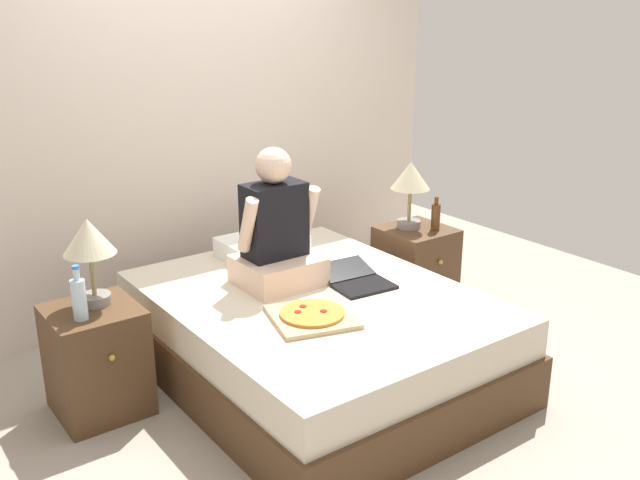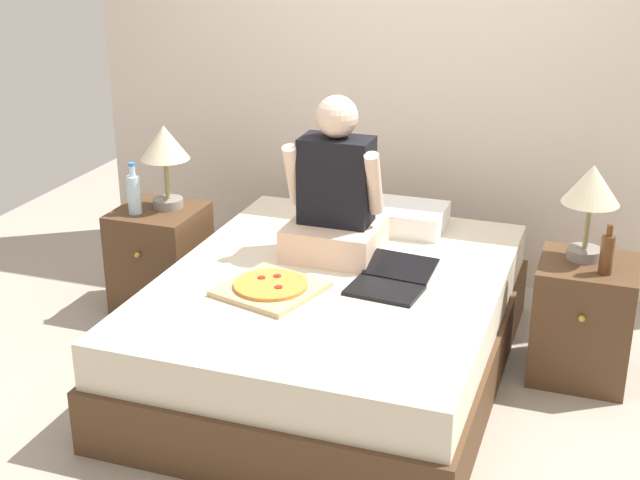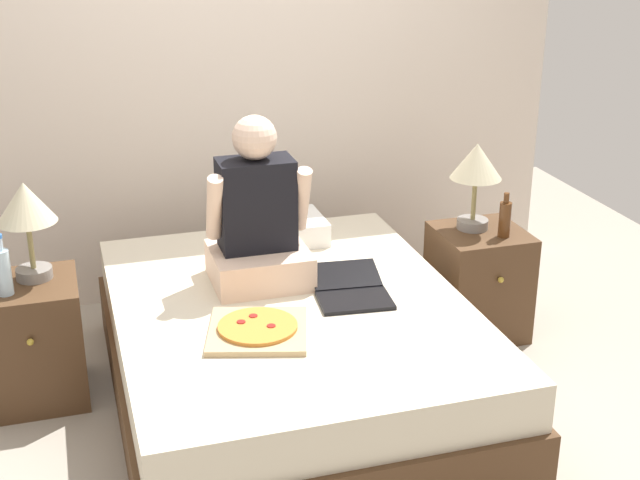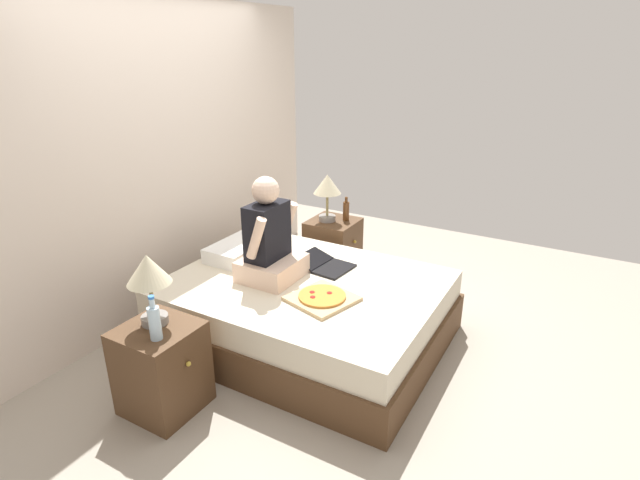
% 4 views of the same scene
% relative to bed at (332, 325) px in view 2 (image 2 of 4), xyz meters
% --- Properties ---
extents(ground_plane, '(5.86, 5.86, 0.00)m').
position_rel_bed_xyz_m(ground_plane, '(0.00, 0.00, -0.25)').
color(ground_plane, '#9E9384').
extents(wall_back, '(3.86, 0.12, 2.50)m').
position_rel_bed_xyz_m(wall_back, '(0.00, 1.36, 1.00)').
color(wall_back, beige).
rests_on(wall_back, ground).
extents(bed, '(1.56, 2.00, 0.50)m').
position_rel_bed_xyz_m(bed, '(0.00, 0.00, 0.00)').
color(bed, '#4C331E').
rests_on(bed, ground).
extents(nightstand_left, '(0.44, 0.47, 0.57)m').
position_rel_bed_xyz_m(nightstand_left, '(-1.11, 0.37, 0.04)').
color(nightstand_left, '#4C331E').
rests_on(nightstand_left, ground).
extents(lamp_on_left_nightstand, '(0.26, 0.26, 0.45)m').
position_rel_bed_xyz_m(lamp_on_left_nightstand, '(-1.07, 0.42, 0.65)').
color(lamp_on_left_nightstand, gray).
rests_on(lamp_on_left_nightstand, nightstand_left).
extents(water_bottle, '(0.07, 0.07, 0.28)m').
position_rel_bed_xyz_m(water_bottle, '(-1.19, 0.28, 0.44)').
color(water_bottle, silver).
rests_on(water_bottle, nightstand_left).
extents(nightstand_right, '(0.44, 0.47, 0.57)m').
position_rel_bed_xyz_m(nightstand_right, '(1.11, 0.37, 0.04)').
color(nightstand_right, '#4C331E').
rests_on(nightstand_right, ground).
extents(lamp_on_right_nightstand, '(0.26, 0.26, 0.45)m').
position_rel_bed_xyz_m(lamp_on_right_nightstand, '(1.08, 0.42, 0.65)').
color(lamp_on_right_nightstand, gray).
rests_on(lamp_on_right_nightstand, nightstand_right).
extents(beer_bottle, '(0.06, 0.06, 0.23)m').
position_rel_bed_xyz_m(beer_bottle, '(1.18, 0.27, 0.42)').
color(beer_bottle, '#512D14').
rests_on(beer_bottle, nightstand_right).
extents(pillow, '(0.52, 0.34, 0.12)m').
position_rel_bed_xyz_m(pillow, '(0.11, 0.72, 0.31)').
color(pillow, white).
rests_on(pillow, bed).
extents(person_seated, '(0.47, 0.40, 0.78)m').
position_rel_bed_xyz_m(person_seated, '(-0.08, 0.27, 0.54)').
color(person_seated, beige).
rests_on(person_seated, bed).
extents(laptop, '(0.36, 0.44, 0.07)m').
position_rel_bed_xyz_m(laptop, '(0.28, -0.02, 0.27)').
color(laptop, black).
rests_on(laptop, bed).
extents(pizza_box, '(0.49, 0.49, 0.04)m').
position_rel_bed_xyz_m(pizza_box, '(-0.21, -0.25, 0.27)').
color(pizza_box, tan).
rests_on(pizza_box, bed).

